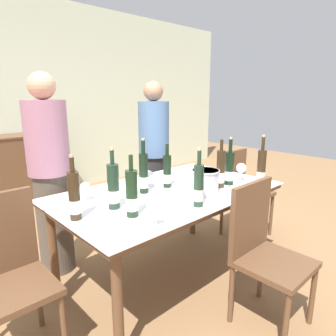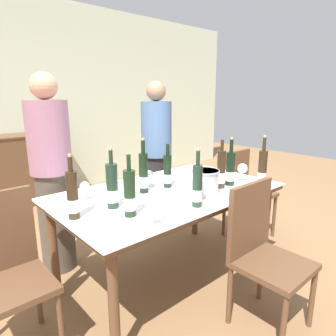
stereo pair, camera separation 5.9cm
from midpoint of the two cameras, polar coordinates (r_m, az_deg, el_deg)
ground_plane at (r=2.64m, az=-0.69°, el=-20.12°), size 12.00×12.00×0.00m
back_wall at (r=4.77m, az=-25.77°, el=11.60°), size 8.00×0.10×2.80m
sideboard_cabinet at (r=4.51m, az=-27.17°, el=-0.46°), size 1.23×0.46×0.95m
dining_table at (r=2.32m, az=-0.73°, el=-5.97°), size 1.71×1.02×0.75m
ice_bucket at (r=2.22m, az=6.36°, el=-2.51°), size 0.21×0.21×0.18m
wine_bottle_0 at (r=2.47m, az=10.95°, el=-0.15°), size 0.07×0.07×0.39m
wine_bottle_1 at (r=1.96m, az=4.98°, el=-3.54°), size 0.07×0.07×0.39m
wine_bottle_2 at (r=2.38m, az=9.28°, el=-0.42°), size 0.07×0.07×0.38m
wine_bottle_3 at (r=1.81m, az=-7.85°, el=-5.14°), size 0.07×0.07×0.38m
wine_bottle_4 at (r=1.84m, az=-18.29°, el=-5.29°), size 0.07×0.07×0.39m
wine_bottle_5 at (r=1.95m, az=-11.22°, el=-3.72°), size 0.08×0.08×0.40m
wine_bottle_6 at (r=2.23m, az=-5.43°, el=-1.15°), size 0.07×0.07×0.41m
wine_bottle_7 at (r=2.36m, az=-0.87°, el=-0.77°), size 0.07×0.07×0.35m
wine_bottle_8 at (r=2.47m, az=16.68°, el=-0.23°), size 0.07×0.07×0.42m
wine_glass_0 at (r=2.59m, az=13.13°, el=-0.11°), size 0.08×0.08×0.16m
wine_glass_1 at (r=2.14m, az=-16.27°, el=-3.71°), size 0.07×0.07×0.14m
wine_glass_2 at (r=2.45m, az=-11.27°, el=-1.14°), size 0.07×0.07×0.14m
wine_glass_3 at (r=2.40m, az=-4.32°, el=-1.45°), size 0.07×0.07×0.13m
wine_glass_4 at (r=1.68m, az=-3.37°, el=-8.31°), size 0.07×0.07×0.13m
chair_left_end at (r=1.97m, az=-29.38°, el=-16.38°), size 0.42×0.42×0.94m
chair_near_front at (r=2.08m, az=16.82°, el=-13.95°), size 0.42×0.42×0.93m
chair_right_end at (r=3.26m, az=13.32°, el=-3.37°), size 0.42×0.42×0.90m
person_host at (r=2.61m, az=-22.10°, el=-1.59°), size 0.33×0.33×1.64m
person_guest_left at (r=3.31m, az=-3.20°, el=2.23°), size 0.33×0.33×1.61m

